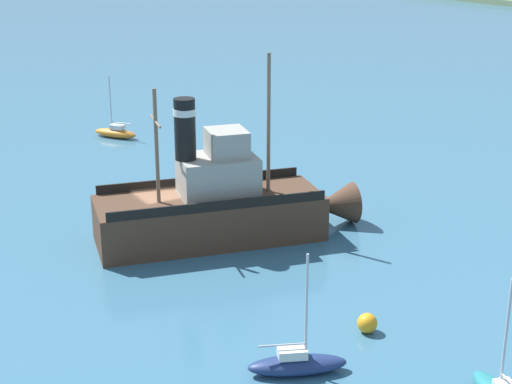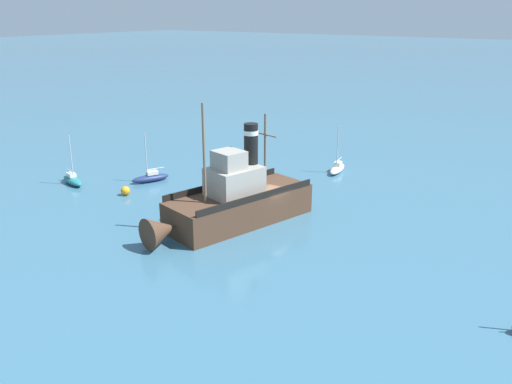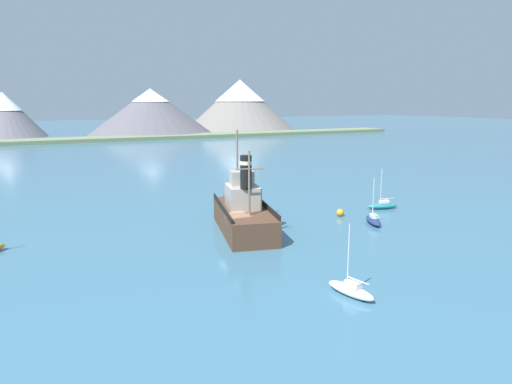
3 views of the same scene
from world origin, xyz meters
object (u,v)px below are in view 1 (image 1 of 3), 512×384
Objects in this scene: sailboat_navy at (297,363)px; mooring_buoy at (367,323)px; old_tugboat at (221,206)px; sailboat_orange at (116,132)px.

sailboat_navy reaches higher than mooring_buoy.
old_tugboat is 17.50× the size of mooring_buoy.
mooring_buoy is at bearing 1.17° from old_tugboat.
old_tugboat reaches higher than sailboat_orange.
sailboat_navy is (36.25, -6.86, 0.00)m from sailboat_orange.
mooring_buoy is at bearing 104.74° from sailboat_navy.
sailboat_navy is at bearing -16.64° from old_tugboat.
old_tugboat is 3.02× the size of sailboat_orange.
old_tugboat is at bearing 163.36° from sailboat_navy.
old_tugboat reaches higher than sailboat_navy.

